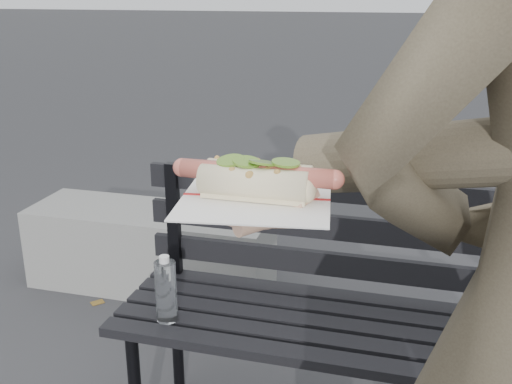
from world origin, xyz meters
TOP-DOWN VIEW (x-y plane):
  - park_bench at (0.10, 0.83)m, footprint 1.50×0.44m
  - concrete_block at (-1.00, 1.69)m, footprint 1.20×0.40m
  - held_hotdog at (0.23, -0.05)m, footprint 0.64×0.32m

SIDE VIEW (x-z plane):
  - concrete_block at x=-1.00m, z-range 0.00..0.40m
  - park_bench at x=0.10m, z-range 0.08..0.96m
  - held_hotdog at x=0.23m, z-range 1.12..1.31m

